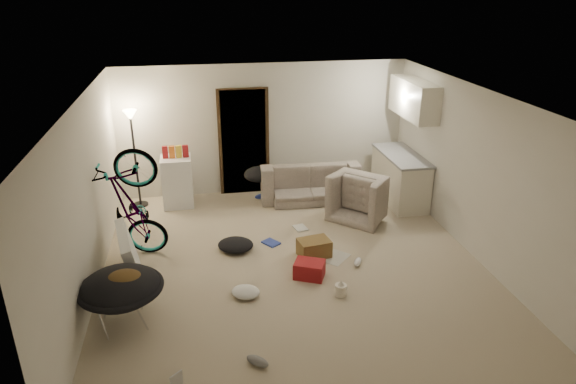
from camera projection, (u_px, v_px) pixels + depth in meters
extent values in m
cube|color=#B9A98E|center=(294.00, 265.00, 7.60)|extent=(5.50, 6.00, 0.02)
cube|color=white|center=(294.00, 96.00, 6.63)|extent=(5.50, 6.00, 0.02)
cube|color=beige|center=(264.00, 129.00, 9.85)|extent=(5.50, 0.02, 2.50)
cube|color=beige|center=(362.00, 316.00, 4.39)|extent=(5.50, 0.02, 2.50)
cube|color=beige|center=(86.00, 201.00, 6.66)|extent=(0.02, 6.00, 2.50)
cube|color=beige|center=(477.00, 174.00, 7.58)|extent=(0.02, 6.00, 2.50)
cube|color=black|center=(244.00, 142.00, 9.84)|extent=(0.85, 0.10, 2.04)
cube|color=#352312|center=(244.00, 143.00, 9.81)|extent=(0.97, 0.04, 2.10)
cylinder|color=black|center=(141.00, 204.00, 9.60)|extent=(0.28, 0.28, 0.03)
cylinder|color=black|center=(136.00, 162.00, 9.28)|extent=(0.04, 0.04, 1.70)
cone|color=#FFE0A5|center=(130.00, 115.00, 8.94)|extent=(0.24, 0.24, 0.18)
cube|color=silver|center=(400.00, 179.00, 9.65)|extent=(0.60, 1.50, 0.88)
cube|color=gray|center=(402.00, 155.00, 9.48)|extent=(0.64, 1.54, 0.04)
cube|color=silver|center=(414.00, 99.00, 9.10)|extent=(0.38, 1.40, 0.65)
imported|color=#3E463F|center=(308.00, 184.00, 9.85)|extent=(1.88, 0.81, 0.54)
imported|color=#3E463F|center=(365.00, 199.00, 9.09)|extent=(1.26, 1.26, 0.62)
imported|color=black|center=(134.00, 229.00, 7.64)|extent=(1.90, 1.05, 1.04)
cube|color=white|center=(177.00, 181.00, 9.45)|extent=(0.55, 0.55, 0.93)
cube|color=maroon|center=(165.00, 154.00, 9.22)|extent=(0.11, 0.08, 0.30)
cube|color=#D3601A|center=(172.00, 154.00, 9.24)|extent=(0.10, 0.07, 0.30)
cube|color=gold|center=(179.00, 154.00, 9.26)|extent=(0.11, 0.09, 0.30)
cube|color=maroon|center=(186.00, 153.00, 9.28)|extent=(0.11, 0.08, 0.30)
cylinder|color=silver|center=(124.00, 308.00, 6.21)|extent=(0.67, 0.67, 0.47)
ellipsoid|color=black|center=(121.00, 287.00, 6.10)|extent=(0.94, 0.94, 0.40)
torus|color=black|center=(121.00, 287.00, 6.10)|extent=(1.02, 1.02, 0.07)
ellipsoid|color=#4F371B|center=(123.00, 280.00, 6.04)|extent=(0.51, 0.44, 0.22)
ellipsoid|color=black|center=(259.00, 174.00, 9.59)|extent=(0.57, 0.47, 0.28)
cube|color=silver|center=(131.00, 256.00, 7.11)|extent=(0.48, 1.12, 0.73)
cube|color=brown|center=(314.00, 248.00, 7.80)|extent=(0.52, 0.41, 0.27)
cube|color=maroon|center=(309.00, 269.00, 7.25)|extent=(0.50, 0.45, 0.24)
cylinder|color=white|center=(341.00, 290.00, 6.84)|extent=(0.16, 0.16, 0.16)
cone|color=white|center=(341.00, 283.00, 6.80)|extent=(0.09, 0.09, 0.07)
cube|color=beige|center=(328.00, 255.00, 7.85)|extent=(0.71, 0.70, 0.01)
cube|color=#2B3D9D|center=(271.00, 243.00, 8.20)|extent=(0.31, 0.33, 0.03)
cube|color=silver|center=(300.00, 228.00, 8.69)|extent=(0.24, 0.29, 0.02)
ellipsoid|color=#2B3D9D|center=(261.00, 196.00, 9.87)|extent=(0.29, 0.19, 0.10)
ellipsoid|color=slate|center=(281.00, 199.00, 9.70)|extent=(0.29, 0.31, 0.11)
ellipsoid|color=slate|center=(257.00, 361.00, 5.61)|extent=(0.29, 0.27, 0.10)
ellipsoid|color=white|center=(358.00, 262.00, 7.59)|extent=(0.21, 0.26, 0.09)
ellipsoid|color=black|center=(236.00, 245.00, 7.98)|extent=(0.67, 0.62, 0.18)
ellipsoid|color=silver|center=(246.00, 292.00, 6.83)|extent=(0.50, 0.48, 0.12)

